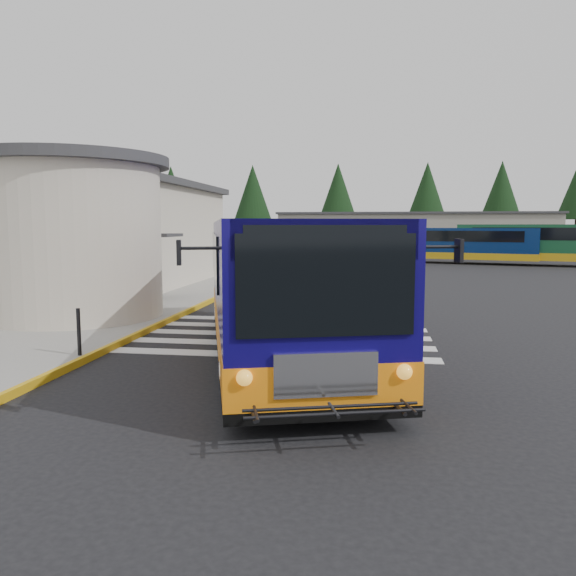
# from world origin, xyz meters

# --- Properties ---
(ground) EXTENTS (140.00, 140.00, 0.00)m
(ground) POSITION_xyz_m (0.00, 0.00, 0.00)
(ground) COLOR black
(ground) RESTS_ON ground
(sidewalk) EXTENTS (10.00, 34.00, 0.15)m
(sidewalk) POSITION_xyz_m (-9.00, 4.00, 0.07)
(sidewalk) COLOR gray
(sidewalk) RESTS_ON ground
(curb_strip) EXTENTS (0.12, 34.00, 0.16)m
(curb_strip) POSITION_xyz_m (-4.05, 4.00, 0.08)
(curb_strip) COLOR gold
(curb_strip) RESTS_ON ground
(station_building) EXTENTS (12.70, 18.70, 4.80)m
(station_building) POSITION_xyz_m (-10.84, 6.91, 2.57)
(station_building) COLOR beige
(station_building) RESTS_ON ground
(crosswalk) EXTENTS (8.00, 5.35, 0.01)m
(crosswalk) POSITION_xyz_m (-0.50, -0.80, 0.01)
(crosswalk) COLOR silver
(crosswalk) RESTS_ON ground
(depot_building) EXTENTS (26.40, 8.40, 4.20)m
(depot_building) POSITION_xyz_m (6.00, 42.00, 2.11)
(depot_building) COLOR gray
(depot_building) RESTS_ON ground
(tree_line) EXTENTS (58.40, 4.40, 10.00)m
(tree_line) POSITION_xyz_m (6.29, 50.00, 6.77)
(tree_line) COLOR black
(tree_line) RESTS_ON ground
(transit_bus) EXTENTS (5.96, 10.93, 3.00)m
(transit_bus) POSITION_xyz_m (-0.03, -3.38, 1.43)
(transit_bus) COLOR #0F075D
(transit_bus) RESTS_ON ground
(pedestrian_b) EXTENTS (0.97, 1.04, 1.72)m
(pedestrian_b) POSITION_xyz_m (-7.59, -0.94, 1.01)
(pedestrian_b) COLOR black
(pedestrian_b) RESTS_ON sidewalk
(bollard) EXTENTS (0.08, 0.08, 1.02)m
(bollard) POSITION_xyz_m (-4.20, -4.40, 0.66)
(bollard) COLOR black
(bollard) RESTS_ON sidewalk
(far_bus_a) EXTENTS (9.46, 5.37, 2.35)m
(far_bus_a) POSITION_xyz_m (9.78, 29.14, 1.53)
(far_bus_a) COLOR navy
(far_bus_a) RESTS_ON ground
(far_bus_b) EXTENTS (10.39, 5.75, 2.58)m
(far_bus_b) POSITION_xyz_m (13.46, 28.27, 1.68)
(far_bus_b) COLOR #154F2B
(far_bus_b) RESTS_ON ground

